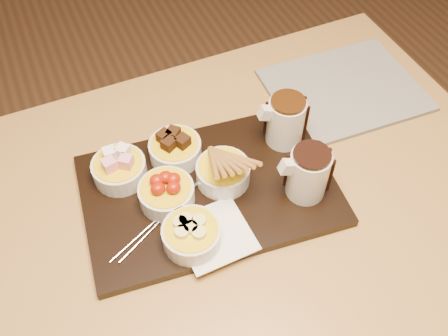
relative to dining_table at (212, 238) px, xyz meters
name	(u,v)px	position (x,y,z in m)	size (l,w,h in m)	color
dining_table	(212,238)	(0.00, 0.00, 0.00)	(1.20, 0.80, 0.75)	#A37A3C
serving_board	(209,190)	(0.01, 0.04, 0.11)	(0.46, 0.30, 0.02)	black
napkin	(215,234)	(-0.02, -0.06, 0.12)	(0.12, 0.12, 0.00)	white
bowl_marshmallows	(120,170)	(-0.13, 0.13, 0.14)	(0.10, 0.10, 0.04)	silver
bowl_cake	(175,150)	(-0.02, 0.13, 0.14)	(0.10, 0.10, 0.04)	silver
bowl_strawberries	(167,194)	(-0.07, 0.04, 0.14)	(0.10, 0.10, 0.04)	silver
bowl_biscotti	(223,173)	(0.04, 0.04, 0.14)	(0.10, 0.10, 0.04)	silver
bowl_bananas	(192,235)	(-0.06, -0.06, 0.14)	(0.10, 0.10, 0.04)	silver
pitcher_dark_chocolate	(308,174)	(0.17, -0.04, 0.17)	(0.07, 0.07, 0.10)	silver
pitcher_milk_chocolate	(286,122)	(0.19, 0.09, 0.17)	(0.07, 0.07, 0.10)	silver
fondue_skewers	(165,212)	(-0.08, 0.02, 0.12)	(0.26, 0.03, 0.01)	silver
newspaper	(344,90)	(0.39, 0.17, 0.10)	(0.32, 0.26, 0.01)	beige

